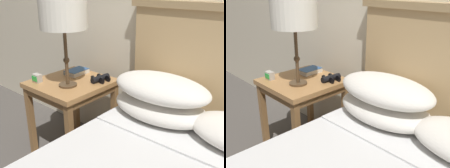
% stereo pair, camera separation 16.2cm
% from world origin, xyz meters
% --- Properties ---
extents(nightstand, '(0.52, 0.54, 0.61)m').
position_xyz_m(nightstand, '(-0.71, 0.74, 0.52)').
color(nightstand, '#AD7A47').
rests_on(nightstand, ground_plane).
extents(table_lamp, '(0.31, 0.31, 0.59)m').
position_xyz_m(table_lamp, '(-0.66, 0.66, 1.09)').
color(table_lamp, '#4C3823').
rests_on(table_lamp, nightstand).
extents(book_on_nightstand, '(0.13, 0.18, 0.04)m').
position_xyz_m(book_on_nightstand, '(-0.80, 0.88, 0.63)').
color(book_on_nightstand, silver).
rests_on(book_on_nightstand, nightstand).
extents(binoculars_pair, '(0.14, 0.16, 0.05)m').
position_xyz_m(binoculars_pair, '(-0.54, 0.88, 0.63)').
color(binoculars_pair, black).
rests_on(binoculars_pair, nightstand).
extents(alarm_clock, '(0.07, 0.05, 0.06)m').
position_xyz_m(alarm_clock, '(-0.89, 0.57, 0.64)').
color(alarm_clock, '#B7B2A8').
rests_on(alarm_clock, nightstand).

